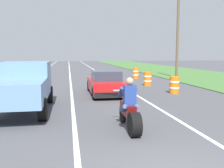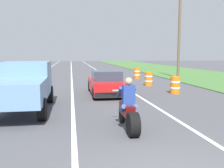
{
  "view_description": "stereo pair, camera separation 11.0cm",
  "coord_description": "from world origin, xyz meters",
  "px_view_note": "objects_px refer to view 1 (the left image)",
  "views": [
    {
      "loc": [
        -1.95,
        -3.93,
        2.31
      ],
      "look_at": [
        -0.08,
        6.99,
        1.0
      ],
      "focal_mm": 40.83,
      "sensor_mm": 36.0,
      "label": 1
    },
    {
      "loc": [
        -1.85,
        -3.95,
        2.31
      ],
      "look_at": [
        -0.08,
        6.99,
        1.0
      ],
      "focal_mm": 40.83,
      "sensor_mm": 36.0,
      "label": 2
    }
  ],
  "objects_px": {
    "construction_barrel_mid": "(148,79)",
    "construction_barrel_far": "(136,73)",
    "motorcycle_with_rider": "(130,111)",
    "pickup_truck_left_lane_light_blue": "(24,84)",
    "sports_car_red": "(106,84)",
    "construction_barrel_nearest": "(174,85)"
  },
  "relations": [
    {
      "from": "construction_barrel_far",
      "to": "construction_barrel_nearest",
      "type": "bearing_deg",
      "value": -90.94
    },
    {
      "from": "motorcycle_with_rider",
      "to": "sports_car_red",
      "type": "relative_size",
      "value": 0.51
    },
    {
      "from": "construction_barrel_mid",
      "to": "construction_barrel_far",
      "type": "bearing_deg",
      "value": 84.14
    },
    {
      "from": "construction_barrel_nearest",
      "to": "construction_barrel_far",
      "type": "bearing_deg",
      "value": 89.06
    },
    {
      "from": "pickup_truck_left_lane_light_blue",
      "to": "construction_barrel_mid",
      "type": "distance_m",
      "value": 10.48
    },
    {
      "from": "motorcycle_with_rider",
      "to": "pickup_truck_left_lane_light_blue",
      "type": "height_order",
      "value": "pickup_truck_left_lane_light_blue"
    },
    {
      "from": "motorcycle_with_rider",
      "to": "construction_barrel_nearest",
      "type": "distance_m",
      "value": 7.95
    },
    {
      "from": "motorcycle_with_rider",
      "to": "construction_barrel_far",
      "type": "height_order",
      "value": "motorcycle_with_rider"
    },
    {
      "from": "motorcycle_with_rider",
      "to": "construction_barrel_mid",
      "type": "distance_m",
      "value": 11.24
    },
    {
      "from": "pickup_truck_left_lane_light_blue",
      "to": "construction_barrel_nearest",
      "type": "relative_size",
      "value": 4.8
    },
    {
      "from": "sports_car_red",
      "to": "construction_barrel_far",
      "type": "bearing_deg",
      "value": 65.07
    },
    {
      "from": "construction_barrel_mid",
      "to": "construction_barrel_far",
      "type": "height_order",
      "value": "same"
    },
    {
      "from": "motorcycle_with_rider",
      "to": "construction_barrel_mid",
      "type": "relative_size",
      "value": 2.21
    },
    {
      "from": "construction_barrel_nearest",
      "to": "construction_barrel_far",
      "type": "relative_size",
      "value": 1.0
    },
    {
      "from": "construction_barrel_far",
      "to": "construction_barrel_mid",
      "type": "bearing_deg",
      "value": -95.86
    },
    {
      "from": "construction_barrel_far",
      "to": "sports_car_red",
      "type": "bearing_deg",
      "value": -114.93
    },
    {
      "from": "sports_car_red",
      "to": "construction_barrel_mid",
      "type": "xyz_separation_m",
      "value": [
        3.63,
        3.56,
        -0.13
      ]
    },
    {
      "from": "motorcycle_with_rider",
      "to": "pickup_truck_left_lane_light_blue",
      "type": "xyz_separation_m",
      "value": [
        -3.58,
        3.23,
        0.51
      ]
    },
    {
      "from": "construction_barrel_mid",
      "to": "construction_barrel_far",
      "type": "distance_m",
      "value": 5.46
    },
    {
      "from": "construction_barrel_mid",
      "to": "construction_barrel_far",
      "type": "xyz_separation_m",
      "value": [
        0.56,
        5.43,
        0.0
      ]
    },
    {
      "from": "sports_car_red",
      "to": "pickup_truck_left_lane_light_blue",
      "type": "relative_size",
      "value": 0.9
    },
    {
      "from": "motorcycle_with_rider",
      "to": "construction_barrel_mid",
      "type": "height_order",
      "value": "motorcycle_with_rider"
    }
  ]
}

